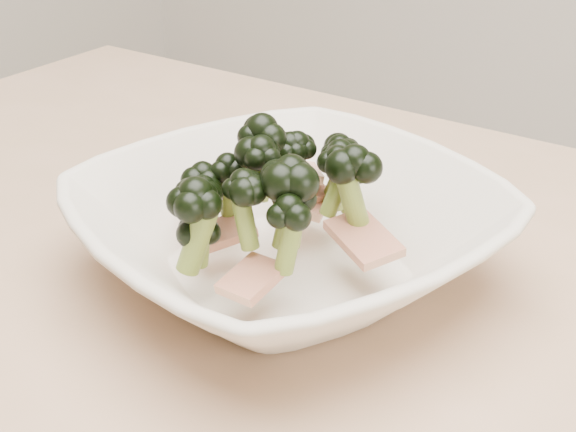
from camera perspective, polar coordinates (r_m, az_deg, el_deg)
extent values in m
cube|color=tan|center=(0.58, 0.97, -8.46)|extent=(1.20, 0.80, 0.04)
cylinder|color=tan|center=(1.31, -10.94, -5.97)|extent=(0.06, 0.06, 0.71)
imported|color=beige|center=(0.59, 0.00, -1.17)|extent=(0.38, 0.38, 0.07)
cylinder|color=olive|center=(0.62, 4.19, 1.84)|extent=(0.02, 0.02, 0.04)
ellipsoid|color=black|center=(0.61, 4.27, 3.85)|extent=(0.04, 0.04, 0.03)
cylinder|color=olive|center=(0.58, -1.82, 3.41)|extent=(0.02, 0.03, 0.05)
ellipsoid|color=black|center=(0.57, -1.87, 6.17)|extent=(0.04, 0.04, 0.03)
cylinder|color=olive|center=(0.54, 0.21, 0.13)|extent=(0.02, 0.03, 0.05)
ellipsoid|color=black|center=(0.52, 0.21, 3.12)|extent=(0.04, 0.04, 0.03)
cylinder|color=olive|center=(0.54, -3.11, -0.19)|extent=(0.02, 0.01, 0.04)
ellipsoid|color=black|center=(0.52, -3.18, 2.38)|extent=(0.03, 0.03, 0.03)
cylinder|color=olive|center=(0.56, -6.26, -2.38)|extent=(0.02, 0.01, 0.03)
ellipsoid|color=black|center=(0.55, -6.36, -0.79)|extent=(0.03, 0.03, 0.03)
cylinder|color=olive|center=(0.58, 3.51, 1.85)|extent=(0.02, 0.02, 0.04)
ellipsoid|color=black|center=(0.57, 3.58, 4.13)|extent=(0.03, 0.03, 0.03)
cylinder|color=olive|center=(0.54, 0.47, -0.57)|extent=(0.02, 0.01, 0.04)
ellipsoid|color=black|center=(0.53, 0.48, 1.65)|extent=(0.03, 0.03, 0.02)
cylinder|color=olive|center=(0.52, 0.06, -2.01)|extent=(0.02, 0.02, 0.04)
ellipsoid|color=black|center=(0.51, 0.07, 0.55)|extent=(0.03, 0.03, 0.03)
cylinder|color=olive|center=(0.59, -4.24, 1.47)|extent=(0.02, 0.02, 0.04)
ellipsoid|color=black|center=(0.58, -4.32, 3.63)|extent=(0.03, 0.03, 0.02)
cylinder|color=olive|center=(0.61, 0.18, 2.99)|extent=(0.02, 0.02, 0.04)
ellipsoid|color=black|center=(0.60, 0.18, 5.10)|extent=(0.03, 0.03, 0.03)
cylinder|color=olive|center=(0.57, -5.95, -0.23)|extent=(0.02, 0.01, 0.04)
ellipsoid|color=black|center=(0.56, -6.07, 1.98)|extent=(0.03, 0.03, 0.03)
cylinder|color=olive|center=(0.61, 0.65, 2.99)|extent=(0.02, 0.02, 0.04)
ellipsoid|color=black|center=(0.60, 0.66, 5.17)|extent=(0.03, 0.03, 0.03)
cylinder|color=olive|center=(0.57, 4.64, 1.01)|extent=(0.03, 0.03, 0.06)
ellipsoid|color=black|center=(0.55, 4.76, 3.94)|extent=(0.04, 0.04, 0.03)
cylinder|color=olive|center=(0.56, -1.90, 2.71)|extent=(0.02, 0.02, 0.04)
ellipsoid|color=black|center=(0.55, -1.93, 4.73)|extent=(0.03, 0.03, 0.03)
cylinder|color=olive|center=(0.59, -5.95, 0.67)|extent=(0.02, 0.02, 0.05)
ellipsoid|color=black|center=(0.58, -6.08, 2.97)|extent=(0.03, 0.03, 0.03)
cylinder|color=olive|center=(0.62, 3.63, 2.68)|extent=(0.03, 0.02, 0.05)
ellipsoid|color=black|center=(0.61, 3.71, 4.89)|extent=(0.03, 0.03, 0.03)
cylinder|color=olive|center=(0.61, 3.64, 2.21)|extent=(0.02, 0.02, 0.05)
ellipsoid|color=black|center=(0.59, 3.72, 4.53)|extent=(0.03, 0.03, 0.03)
cylinder|color=olive|center=(0.54, -6.41, -1.55)|extent=(0.03, 0.03, 0.06)
ellipsoid|color=black|center=(0.53, -6.60, 1.51)|extent=(0.04, 0.04, 0.03)
cube|color=maroon|center=(0.56, 5.40, -1.58)|extent=(0.07, 0.06, 0.02)
cube|color=maroon|center=(0.62, -5.49, 1.30)|extent=(0.05, 0.05, 0.02)
cube|color=maroon|center=(0.62, 1.05, 1.63)|extent=(0.03, 0.05, 0.02)
cube|color=maroon|center=(0.63, 1.19, 3.19)|extent=(0.05, 0.05, 0.02)
cube|color=maroon|center=(0.53, -2.59, -4.47)|extent=(0.03, 0.04, 0.02)
cube|color=maroon|center=(0.59, -4.74, -1.17)|extent=(0.05, 0.06, 0.02)
cube|color=maroon|center=(0.62, 1.22, 0.90)|extent=(0.05, 0.06, 0.02)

